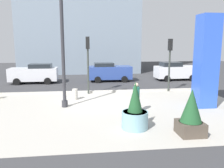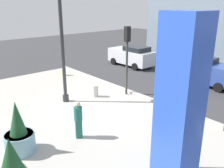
{
  "view_description": "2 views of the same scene",
  "coord_description": "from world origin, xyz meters",
  "px_view_note": "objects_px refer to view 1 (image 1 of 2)",
  "views": [
    {
      "loc": [
        -0.73,
        -14.5,
        3.76
      ],
      "look_at": [
        1.06,
        0.31,
        1.16
      ],
      "focal_mm": 36.79,
      "sensor_mm": 36.0,
      "label": 1
    },
    {
      "loc": [
        10.2,
        -7.58,
        5.65
      ],
      "look_at": [
        0.7,
        0.56,
        1.47
      ],
      "focal_mm": 39.3,
      "sensor_mm": 36.0,
      "label": 2
    }
  ],
  "objects_px": {
    "lamp_post": "(63,52)",
    "pedestrian_crossing": "(136,96)",
    "traffic_light_far_side": "(88,55)",
    "car_far_lane": "(176,71)",
    "potted_plant_mid_plaza": "(135,112)",
    "concrete_bollard": "(75,94)",
    "art_pillar_blue": "(206,62)",
    "car_curb_east": "(35,73)",
    "traffic_light_corner": "(170,56)",
    "potted_plant_near_left": "(191,114)",
    "car_intersection": "(110,72)"
  },
  "relations": [
    {
      "from": "art_pillar_blue",
      "to": "car_curb_east",
      "type": "distance_m",
      "value": 15.7
    },
    {
      "from": "lamp_post",
      "to": "potted_plant_mid_plaza",
      "type": "distance_m",
      "value": 5.88
    },
    {
      "from": "lamp_post",
      "to": "car_far_lane",
      "type": "distance_m",
      "value": 14.43
    },
    {
      "from": "art_pillar_blue",
      "to": "traffic_light_far_side",
      "type": "height_order",
      "value": "art_pillar_blue"
    },
    {
      "from": "car_curb_east",
      "to": "car_far_lane",
      "type": "xyz_separation_m",
      "value": [
        14.34,
        0.2,
        0.0
      ]
    },
    {
      "from": "potted_plant_mid_plaza",
      "to": "concrete_bollard",
      "type": "xyz_separation_m",
      "value": [
        -2.87,
        5.85,
        -0.4
      ]
    },
    {
      "from": "potted_plant_near_left",
      "to": "concrete_bollard",
      "type": "distance_m",
      "value": 8.49
    },
    {
      "from": "potted_plant_mid_plaza",
      "to": "car_intersection",
      "type": "bearing_deg",
      "value": 88.54
    },
    {
      "from": "traffic_light_far_side",
      "to": "pedestrian_crossing",
      "type": "height_order",
      "value": "traffic_light_far_side"
    },
    {
      "from": "potted_plant_mid_plaza",
      "to": "concrete_bollard",
      "type": "relative_size",
      "value": 2.87
    },
    {
      "from": "potted_plant_near_left",
      "to": "car_far_lane",
      "type": "bearing_deg",
      "value": 70.13
    },
    {
      "from": "art_pillar_blue",
      "to": "car_curb_east",
      "type": "bearing_deg",
      "value": 140.11
    },
    {
      "from": "lamp_post",
      "to": "art_pillar_blue",
      "type": "bearing_deg",
      "value": -6.0
    },
    {
      "from": "lamp_post",
      "to": "art_pillar_blue",
      "type": "height_order",
      "value": "lamp_post"
    },
    {
      "from": "traffic_light_far_side",
      "to": "car_intersection",
      "type": "height_order",
      "value": "traffic_light_far_side"
    },
    {
      "from": "art_pillar_blue",
      "to": "car_curb_east",
      "type": "relative_size",
      "value": 1.21
    },
    {
      "from": "traffic_light_corner",
      "to": "car_intersection",
      "type": "distance_m",
      "value": 7.24
    },
    {
      "from": "art_pillar_blue",
      "to": "traffic_light_corner",
      "type": "height_order",
      "value": "art_pillar_blue"
    },
    {
      "from": "pedestrian_crossing",
      "to": "car_far_lane",
      "type": "bearing_deg",
      "value": 58.55
    },
    {
      "from": "lamp_post",
      "to": "potted_plant_near_left",
      "type": "relative_size",
      "value": 3.45
    },
    {
      "from": "potted_plant_mid_plaza",
      "to": "car_curb_east",
      "type": "bearing_deg",
      "value": 118.0
    },
    {
      "from": "pedestrian_crossing",
      "to": "lamp_post",
      "type": "bearing_deg",
      "value": 157.11
    },
    {
      "from": "art_pillar_blue",
      "to": "traffic_light_corner",
      "type": "xyz_separation_m",
      "value": [
        -0.48,
        4.63,
        0.1
      ]
    },
    {
      "from": "potted_plant_mid_plaza",
      "to": "car_intersection",
      "type": "relative_size",
      "value": 0.5
    },
    {
      "from": "potted_plant_mid_plaza",
      "to": "traffic_light_far_side",
      "type": "height_order",
      "value": "traffic_light_far_side"
    },
    {
      "from": "traffic_light_far_side",
      "to": "car_curb_east",
      "type": "height_order",
      "value": "traffic_light_far_side"
    },
    {
      "from": "traffic_light_far_side",
      "to": "traffic_light_corner",
      "type": "xyz_separation_m",
      "value": [
        6.41,
        0.17,
        -0.1
      ]
    },
    {
      "from": "lamp_post",
      "to": "concrete_bollard",
      "type": "relative_size",
      "value": 9.08
    },
    {
      "from": "potted_plant_near_left",
      "to": "car_far_lane",
      "type": "xyz_separation_m",
      "value": [
        5.19,
        14.36,
        0.04
      ]
    },
    {
      "from": "lamp_post",
      "to": "potted_plant_mid_plaza",
      "type": "xyz_separation_m",
      "value": [
        3.42,
        -4.05,
        -2.54
      ]
    },
    {
      "from": "art_pillar_blue",
      "to": "pedestrian_crossing",
      "type": "height_order",
      "value": "art_pillar_blue"
    },
    {
      "from": "traffic_light_far_side",
      "to": "car_far_lane",
      "type": "height_order",
      "value": "traffic_light_far_side"
    },
    {
      "from": "traffic_light_far_side",
      "to": "traffic_light_corner",
      "type": "distance_m",
      "value": 6.41
    },
    {
      "from": "traffic_light_corner",
      "to": "car_far_lane",
      "type": "height_order",
      "value": "traffic_light_corner"
    },
    {
      "from": "car_far_lane",
      "to": "pedestrian_crossing",
      "type": "xyz_separation_m",
      "value": [
        -6.74,
        -11.02,
        -0.01
      ]
    },
    {
      "from": "pedestrian_crossing",
      "to": "potted_plant_near_left",
      "type": "bearing_deg",
      "value": -65.04
    },
    {
      "from": "potted_plant_near_left",
      "to": "traffic_light_far_side",
      "type": "height_order",
      "value": "traffic_light_far_side"
    },
    {
      "from": "car_intersection",
      "to": "car_curb_east",
      "type": "bearing_deg",
      "value": -177.98
    },
    {
      "from": "art_pillar_blue",
      "to": "concrete_bollard",
      "type": "xyz_separation_m",
      "value": [
        -7.84,
        2.68,
        -2.35
      ]
    },
    {
      "from": "lamp_post",
      "to": "pedestrian_crossing",
      "type": "bearing_deg",
      "value": -22.89
    },
    {
      "from": "pedestrian_crossing",
      "to": "potted_plant_mid_plaza",
      "type": "bearing_deg",
      "value": -104.11
    },
    {
      "from": "potted_plant_near_left",
      "to": "traffic_light_far_side",
      "type": "distance_m",
      "value": 9.73
    },
    {
      "from": "lamp_post",
      "to": "pedestrian_crossing",
      "type": "distance_m",
      "value": 4.96
    },
    {
      "from": "potted_plant_near_left",
      "to": "traffic_light_far_side",
      "type": "bearing_deg",
      "value": 115.28
    },
    {
      "from": "traffic_light_corner",
      "to": "lamp_post",
      "type": "bearing_deg",
      "value": -154.62
    },
    {
      "from": "potted_plant_mid_plaza",
      "to": "car_far_lane",
      "type": "bearing_deg",
      "value": 61.27
    },
    {
      "from": "concrete_bollard",
      "to": "car_intersection",
      "type": "relative_size",
      "value": 0.17
    },
    {
      "from": "lamp_post",
      "to": "potted_plant_mid_plaza",
      "type": "bearing_deg",
      "value": -49.83
    },
    {
      "from": "traffic_light_far_side",
      "to": "lamp_post",
      "type": "bearing_deg",
      "value": -112.68
    },
    {
      "from": "potted_plant_mid_plaza",
      "to": "car_far_lane",
      "type": "relative_size",
      "value": 0.48
    }
  ]
}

